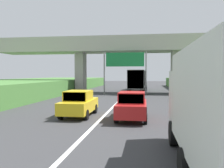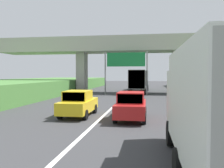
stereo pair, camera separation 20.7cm
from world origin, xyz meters
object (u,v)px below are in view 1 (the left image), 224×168
(truck_white, at_px, (224,107))
(truck_green, at_px, (140,79))
(construction_barrel_2, at_px, (201,108))
(truck_black, at_px, (137,80))
(car_red, at_px, (132,106))
(overhead_highway_sign, at_px, (125,63))
(car_yellow, at_px, (79,103))

(truck_white, height_order, truck_green, same)
(construction_barrel_2, bearing_deg, truck_white, -100.07)
(truck_black, xyz_separation_m, car_red, (0.45, -19.83, -1.08))
(overhead_highway_sign, height_order, truck_green, overhead_highway_sign)
(truck_white, xyz_separation_m, car_yellow, (-6.46, 8.44, -1.08))
(car_red, distance_m, car_yellow, 3.64)
(truck_white, bearing_deg, car_yellow, 127.45)
(overhead_highway_sign, height_order, car_yellow, overhead_highway_sign)
(construction_barrel_2, bearing_deg, car_yellow, -166.46)
(overhead_highway_sign, bearing_deg, truck_white, -79.05)
(overhead_highway_sign, height_order, car_red, overhead_highway_sign)
(truck_white, bearing_deg, construction_barrel_2, 79.93)
(car_yellow, bearing_deg, construction_barrel_2, 13.54)
(overhead_highway_sign, relative_size, construction_barrel_2, 6.54)
(truck_green, bearing_deg, truck_black, -92.65)
(overhead_highway_sign, bearing_deg, car_red, -83.55)
(overhead_highway_sign, height_order, truck_white, overhead_highway_sign)
(truck_green, relative_size, construction_barrel_2, 8.11)
(truck_white, distance_m, construction_barrel_2, 10.70)
(car_red, bearing_deg, truck_green, 90.17)
(car_yellow, xyz_separation_m, construction_barrel_2, (8.31, 2.00, -0.40))
(car_yellow, height_order, construction_barrel_2, car_yellow)
(overhead_highway_sign, height_order, truck_black, overhead_highway_sign)
(overhead_highway_sign, bearing_deg, car_yellow, -95.71)
(car_yellow, bearing_deg, truck_black, 80.74)
(truck_white, distance_m, car_red, 8.37)
(car_red, bearing_deg, car_yellow, 169.65)
(truck_green, xyz_separation_m, construction_barrel_2, (4.82, -25.16, -1.47))
(truck_black, relative_size, car_red, 1.78)
(truck_white, relative_size, truck_black, 1.00)
(truck_black, bearing_deg, truck_green, 87.35)
(truck_green, bearing_deg, car_yellow, -97.33)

